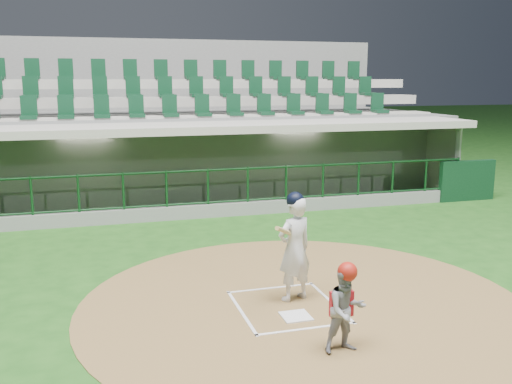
# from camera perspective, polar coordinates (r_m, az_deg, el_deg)

# --- Properties ---
(ground) EXTENTS (120.00, 120.00, 0.00)m
(ground) POSITION_cam_1_polar(r_m,az_deg,el_deg) (9.49, 2.52, -10.80)
(ground) COLOR #1A4A15
(ground) RESTS_ON ground
(dirt_circle) EXTENTS (7.20, 7.20, 0.01)m
(dirt_circle) POSITION_cam_1_polar(r_m,az_deg,el_deg) (9.41, 4.68, -10.99)
(dirt_circle) COLOR brown
(dirt_circle) RESTS_ON ground
(home_plate) EXTENTS (0.43, 0.43, 0.02)m
(home_plate) POSITION_cam_1_polar(r_m,az_deg,el_deg) (8.88, 4.00, -12.29)
(home_plate) COLOR white
(home_plate) RESTS_ON dirt_circle
(batter_box_chalk) EXTENTS (1.55, 1.80, 0.01)m
(batter_box_chalk) POSITION_cam_1_polar(r_m,az_deg,el_deg) (9.23, 3.13, -11.37)
(batter_box_chalk) COLOR white
(batter_box_chalk) RESTS_ON ground
(dugout_structure) EXTENTS (16.40, 3.70, 3.00)m
(dugout_structure) POSITION_cam_1_polar(r_m,az_deg,el_deg) (16.62, -5.75, 2.20)
(dugout_structure) COLOR slate
(dugout_structure) RESTS_ON ground
(seating_deck) EXTENTS (17.00, 6.72, 5.15)m
(seating_deck) POSITION_cam_1_polar(r_m,az_deg,el_deg) (19.56, -7.74, 4.87)
(seating_deck) COLOR slate
(seating_deck) RESTS_ON ground
(batter) EXTENTS (0.90, 0.93, 1.80)m
(batter) POSITION_cam_1_polar(r_m,az_deg,el_deg) (9.23, 3.87, -5.47)
(batter) COLOR silver
(batter) RESTS_ON dirt_circle
(catcher) EXTENTS (0.58, 0.47, 1.23)m
(catcher) POSITION_cam_1_polar(r_m,az_deg,el_deg) (7.70, 9.00, -11.36)
(catcher) COLOR gray
(catcher) RESTS_ON dirt_circle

